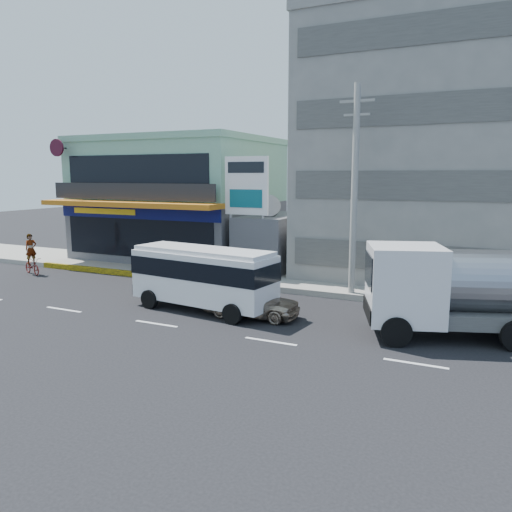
# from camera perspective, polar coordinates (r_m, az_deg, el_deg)

# --- Properties ---
(ground) EXTENTS (120.00, 120.00, 0.00)m
(ground) POSITION_cam_1_polar(r_m,az_deg,el_deg) (20.54, -11.32, -7.61)
(ground) COLOR black
(ground) RESTS_ON ground
(sidewalk) EXTENTS (70.00, 5.00, 0.30)m
(sidewalk) POSITION_cam_1_polar(r_m,az_deg,el_deg) (26.75, 9.87, -3.28)
(sidewalk) COLOR gray
(sidewalk) RESTS_ON ground
(shop_building) EXTENTS (12.40, 11.70, 8.00)m
(shop_building) POSITION_cam_1_polar(r_m,az_deg,el_deg) (35.73, -8.55, 6.12)
(shop_building) COLOR #434348
(shop_building) RESTS_ON ground
(concrete_building) EXTENTS (16.00, 12.00, 14.00)m
(concrete_building) POSITION_cam_1_polar(r_m,az_deg,el_deg) (30.79, 22.23, 10.65)
(concrete_building) COLOR gray
(concrete_building) RESTS_ON ground
(gap_structure) EXTENTS (3.00, 6.00, 3.50)m
(gap_structure) POSITION_cam_1_polar(r_m,az_deg,el_deg) (30.42, 2.12, 1.43)
(gap_structure) COLOR #434348
(gap_structure) RESTS_ON ground
(satellite_dish) EXTENTS (1.50, 1.50, 0.15)m
(satellite_dish) POSITION_cam_1_polar(r_m,az_deg,el_deg) (29.31, 1.37, 4.72)
(satellite_dish) COLOR slate
(satellite_dish) RESTS_ON gap_structure
(billboard) EXTENTS (2.60, 0.18, 6.90)m
(billboard) POSITION_cam_1_polar(r_m,az_deg,el_deg) (27.82, -1.09, 7.27)
(billboard) COLOR gray
(billboard) RESTS_ON ground
(utility_pole_near) EXTENTS (1.60, 0.30, 10.00)m
(utility_pole_near) POSITION_cam_1_polar(r_m,az_deg,el_deg) (23.85, 11.18, 7.29)
(utility_pole_near) COLOR #999993
(utility_pole_near) RESTS_ON ground
(minibus) EXTENTS (6.80, 2.94, 2.76)m
(minibus) POSITION_cam_1_polar(r_m,az_deg,el_deg) (21.84, -6.04, -2.01)
(minibus) COLOR white
(minibus) RESTS_ON ground
(sedan) EXTENTS (4.16, 1.85, 1.39)m
(sedan) POSITION_cam_1_polar(r_m,az_deg,el_deg) (20.94, -0.55, -5.12)
(sedan) COLOR tan
(sedan) RESTS_ON ground
(tanker_truck) EXTENTS (8.91, 5.07, 3.38)m
(tanker_truck) POSITION_cam_1_polar(r_m,az_deg,el_deg) (19.67, 24.19, -3.56)
(tanker_truck) COLOR silver
(tanker_truck) RESTS_ON ground
(motorcycle_rider) EXTENTS (2.01, 1.25, 2.43)m
(motorcycle_rider) POSITION_cam_1_polar(r_m,az_deg,el_deg) (32.69, -24.25, -0.52)
(motorcycle_rider) COLOR #62110E
(motorcycle_rider) RESTS_ON ground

